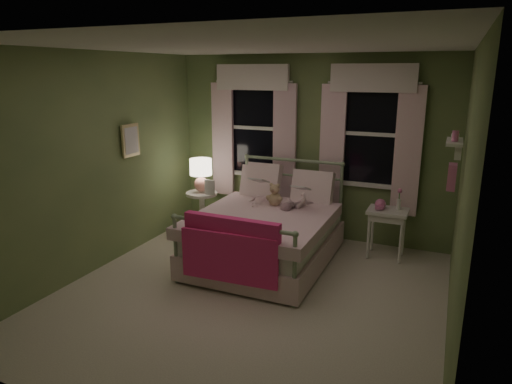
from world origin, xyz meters
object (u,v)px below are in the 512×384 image
at_px(teddy_bear, 275,196).
at_px(child_left, 260,181).
at_px(child_right, 299,186).
at_px(table_lamp, 201,172).
at_px(bed, 266,233).
at_px(nightstand_right, 387,217).
at_px(nightstand_left, 202,207).

bearing_deg(teddy_bear, child_left, 150.50).
xyz_separation_m(child_left, child_right, (0.56, 0.00, -0.00)).
xyz_separation_m(child_left, table_lamp, (-0.97, 0.09, 0.02)).
height_order(bed, teddy_bear, bed).
relative_size(child_right, teddy_bear, 2.34).
bearing_deg(table_lamp, child_right, -3.54).
height_order(table_lamp, nightstand_right, table_lamp).
bearing_deg(nightstand_right, bed, -151.89).
bearing_deg(teddy_bear, nightstand_right, 18.62).
bearing_deg(nightstand_right, nightstand_left, -175.40).
bearing_deg(teddy_bear, bed, -91.15).
xyz_separation_m(teddy_bear, table_lamp, (-1.25, 0.25, 0.16)).
relative_size(nightstand_left, nightstand_right, 1.02).
relative_size(child_right, nightstand_right, 1.12).
bearing_deg(bed, teddy_bear, 88.85).
distance_m(child_right, nightstand_right, 1.20).
relative_size(child_left, child_right, 1.01).
bearing_deg(nightstand_right, table_lamp, -175.40).
height_order(nightstand_left, nightstand_right, same).
distance_m(nightstand_left, table_lamp, 0.54).
bearing_deg(child_right, nightstand_left, 15.16).
distance_m(teddy_bear, nightstand_right, 1.47).
distance_m(child_right, table_lamp, 1.53).
bearing_deg(table_lamp, nightstand_right, 4.60).
relative_size(bed, nightstand_left, 3.13).
bearing_deg(table_lamp, bed, -23.03).
relative_size(teddy_bear, nightstand_right, 0.48).
height_order(child_right, table_lamp, child_right).
distance_m(child_left, table_lamp, 0.97).
bearing_deg(bed, nightstand_left, 156.97).
distance_m(bed, child_right, 0.76).
distance_m(bed, nightstand_left, 1.35).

